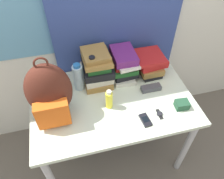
# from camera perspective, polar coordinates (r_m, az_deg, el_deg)

# --- Properties ---
(wall_back) EXTENTS (6.00, 0.06, 2.50)m
(wall_back) POSITION_cam_1_polar(r_m,az_deg,el_deg) (1.64, -4.47, 21.83)
(wall_back) COLOR silver
(wall_back) RESTS_ON ground_plane
(curtain_blue) EXTENTS (0.99, 0.04, 2.50)m
(curtain_blue) POSITION_cam_1_polar(r_m,az_deg,el_deg) (1.62, 1.51, 21.63)
(curtain_blue) COLOR #384C93
(curtain_blue) RESTS_ON ground_plane
(desk) EXTENTS (1.16, 0.75, 0.73)m
(desk) POSITION_cam_1_polar(r_m,az_deg,el_deg) (1.66, 0.00, -4.58)
(desk) COLOR silver
(desk) RESTS_ON ground_plane
(backpack) EXTENTS (0.29, 0.26, 0.47)m
(backpack) POSITION_cam_1_polar(r_m,az_deg,el_deg) (1.41, -16.03, -0.87)
(backpack) COLOR #512319
(backpack) RESTS_ON desk
(book_stack_left) EXTENTS (0.23, 0.28, 0.27)m
(book_stack_left) POSITION_cam_1_polar(r_m,az_deg,el_deg) (1.65, -4.01, 5.76)
(book_stack_left) COLOR olive
(book_stack_left) RESTS_ON desk
(book_stack_center) EXTENTS (0.21, 0.29, 0.22)m
(book_stack_center) POSITION_cam_1_polar(r_m,az_deg,el_deg) (1.70, 2.94, 6.59)
(book_stack_center) COLOR silver
(book_stack_center) RESTS_ON desk
(book_stack_right) EXTENTS (0.24, 0.27, 0.17)m
(book_stack_right) POSITION_cam_1_polar(r_m,az_deg,el_deg) (1.77, 9.62, 6.98)
(book_stack_right) COLOR black
(book_stack_right) RESTS_ON desk
(water_bottle) EXTENTS (0.08, 0.08, 0.23)m
(water_bottle) POSITION_cam_1_polar(r_m,az_deg,el_deg) (1.61, -8.76, 3.18)
(water_bottle) COLOR silver
(water_bottle) RESTS_ON desk
(sports_bottle) EXTENTS (0.06, 0.06, 0.28)m
(sports_bottle) POSITION_cam_1_polar(r_m,az_deg,el_deg) (1.59, -4.93, 4.36)
(sports_bottle) COLOR white
(sports_bottle) RESTS_ON desk
(sunscreen_bottle) EXTENTS (0.05, 0.05, 0.16)m
(sunscreen_bottle) POSITION_cam_1_polar(r_m,az_deg,el_deg) (1.49, -0.77, -2.65)
(sunscreen_bottle) COLOR yellow
(sunscreen_bottle) RESTS_ON desk
(cell_phone) EXTENTS (0.06, 0.11, 0.02)m
(cell_phone) POSITION_cam_1_polar(r_m,az_deg,el_deg) (1.48, 8.70, -7.88)
(cell_phone) COLOR black
(cell_phone) RESTS_ON desk
(sunglasses_case) EXTENTS (0.15, 0.06, 0.04)m
(sunglasses_case) POSITION_cam_1_polar(r_m,az_deg,el_deg) (1.66, 10.14, 0.38)
(sunglasses_case) COLOR #47474C
(sunglasses_case) RESTS_ON desk
(camera_pouch) EXTENTS (0.10, 0.08, 0.05)m
(camera_pouch) POSITION_cam_1_polar(r_m,az_deg,el_deg) (1.60, 17.80, -3.77)
(camera_pouch) COLOR #234C33
(camera_pouch) RESTS_ON desk
(wristwatch) EXTENTS (0.04, 0.09, 0.01)m
(wristwatch) POSITION_cam_1_polar(r_m,az_deg,el_deg) (1.53, 12.32, -6.25)
(wristwatch) COLOR black
(wristwatch) RESTS_ON desk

